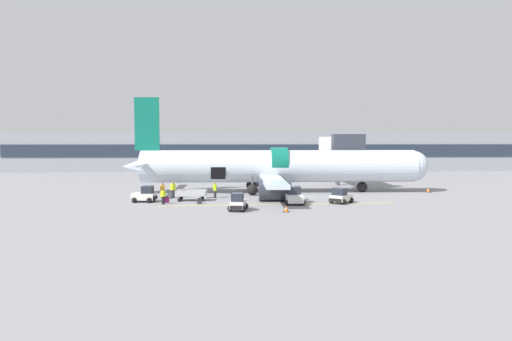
# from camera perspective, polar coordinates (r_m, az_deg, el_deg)

# --- Properties ---
(ground_plane) EXTENTS (500.00, 500.00, 0.00)m
(ground_plane) POSITION_cam_1_polar(r_m,az_deg,el_deg) (49.91, 3.60, -3.48)
(ground_plane) COLOR gray
(apron_marking_line) EXTENTS (23.76, 1.62, 0.01)m
(apron_marking_line) POSITION_cam_1_polar(r_m,az_deg,el_deg) (45.24, 2.93, -4.25)
(apron_marking_line) COLOR yellow
(apron_marking_line) RESTS_ON ground_plane
(terminal_strip) EXTENTS (102.38, 12.85, 7.55)m
(terminal_strip) POSITION_cam_1_polar(r_m,az_deg,el_deg) (94.91, 0.80, 2.37)
(terminal_strip) COLOR gray
(terminal_strip) RESTS_ON ground_plane
(jet_bridge_stub) EXTENTS (4.01, 13.25, 7.06)m
(jet_bridge_stub) POSITION_cam_1_polar(r_m,az_deg,el_deg) (63.69, 10.40, 2.76)
(jet_bridge_stub) COLOR #4C4C51
(jet_bridge_stub) RESTS_ON ground_plane
(airplane) EXTENTS (36.86, 28.47, 11.35)m
(airplane) POSITION_cam_1_polar(r_m,az_deg,el_deg) (54.91, 2.44, 0.43)
(airplane) COLOR silver
(airplane) RESTS_ON ground_plane
(baggage_tug_lead) EXTENTS (2.67, 2.81, 1.57)m
(baggage_tug_lead) POSITION_cam_1_polar(r_m,az_deg,el_deg) (46.70, 10.55, -3.24)
(baggage_tug_lead) COLOR silver
(baggage_tug_lead) RESTS_ON ground_plane
(baggage_tug_mid) EXTENTS (2.06, 3.25, 1.70)m
(baggage_tug_mid) POSITION_cam_1_polar(r_m,az_deg,el_deg) (45.78, 4.78, -3.23)
(baggage_tug_mid) COLOR white
(baggage_tug_mid) RESTS_ON ground_plane
(baggage_tug_rear) EXTENTS (1.93, 2.72, 1.62)m
(baggage_tug_rear) POSITION_cam_1_polar(r_m,az_deg,el_deg) (41.29, -2.27, -4.11)
(baggage_tug_rear) COLOR silver
(baggage_tug_rear) RESTS_ON ground_plane
(baggage_tug_spare) EXTENTS (2.49, 2.15, 1.65)m
(baggage_tug_spare) POSITION_cam_1_polar(r_m,az_deg,el_deg) (48.20, -13.72, -3.02)
(baggage_tug_spare) COLOR silver
(baggage_tug_spare) RESTS_ON ground_plane
(baggage_cart_loading) EXTENTS (4.12, 1.84, 1.12)m
(baggage_cart_loading) POSITION_cam_1_polar(r_m,az_deg,el_deg) (48.19, -8.16, -3.10)
(baggage_cart_loading) COLOR #B7BABF
(baggage_cart_loading) RESTS_ON ground_plane
(ground_crew_loader_a) EXTENTS (0.52, 0.60, 1.75)m
(ground_crew_loader_a) POSITION_cam_1_polar(r_m,az_deg,el_deg) (49.99, -5.16, -2.41)
(ground_crew_loader_a) COLOR #2D2D33
(ground_crew_loader_a) RESTS_ON ground_plane
(ground_crew_loader_b) EXTENTS (0.64, 0.48, 1.84)m
(ground_crew_loader_b) POSITION_cam_1_polar(r_m,az_deg,el_deg) (50.67, -10.35, -2.32)
(ground_crew_loader_b) COLOR #2D2D33
(ground_crew_loader_b) RESTS_ON ground_plane
(ground_crew_driver) EXTENTS (0.56, 0.43, 1.60)m
(ground_crew_driver) POSITION_cam_1_polar(r_m,az_deg,el_deg) (46.05, -11.54, -3.13)
(ground_crew_driver) COLOR black
(ground_crew_driver) RESTS_ON ground_plane
(ground_crew_supervisor) EXTENTS (0.53, 0.53, 1.67)m
(ground_crew_supervisor) POSITION_cam_1_polar(r_m,az_deg,el_deg) (50.71, -11.61, -2.43)
(ground_crew_supervisor) COLOR #1E2338
(ground_crew_supervisor) RESTS_ON ground_plane
(suitcase_on_tarmac_upright) EXTENTS (0.49, 0.28, 0.60)m
(suitcase_on_tarmac_upright) POSITION_cam_1_polar(r_m,az_deg,el_deg) (45.82, -7.07, -3.86)
(suitcase_on_tarmac_upright) COLOR #2D2D33
(suitcase_on_tarmac_upright) RESTS_ON ground_plane
(suitcase_on_tarmac_spare) EXTENTS (0.51, 0.38, 0.67)m
(suitcase_on_tarmac_spare) POSITION_cam_1_polar(r_m,az_deg,el_deg) (47.16, -11.11, -3.64)
(suitcase_on_tarmac_spare) COLOR #721951
(suitcase_on_tarmac_spare) RESTS_ON ground_plane
(safety_cone_nose) EXTENTS (0.61, 0.61, 0.64)m
(safety_cone_nose) POSITION_cam_1_polar(r_m,az_deg,el_deg) (59.10, 20.73, -2.27)
(safety_cone_nose) COLOR black
(safety_cone_nose) RESTS_ON ground_plane
(safety_cone_engine_left) EXTENTS (0.55, 0.55, 0.57)m
(safety_cone_engine_left) POSITION_cam_1_polar(r_m,az_deg,el_deg) (40.62, 3.81, -4.83)
(safety_cone_engine_left) COLOR black
(safety_cone_engine_left) RESTS_ON ground_plane
(safety_cone_wingtip) EXTENTS (0.52, 0.52, 0.63)m
(safety_cone_wingtip) POSITION_cam_1_polar(r_m,az_deg,el_deg) (47.84, 3.70, -3.45)
(safety_cone_wingtip) COLOR black
(safety_cone_wingtip) RESTS_ON ground_plane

